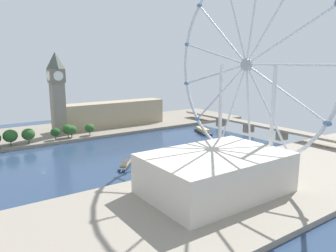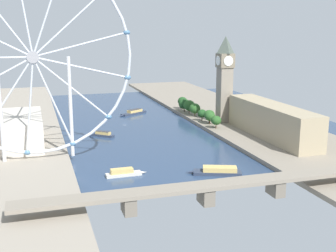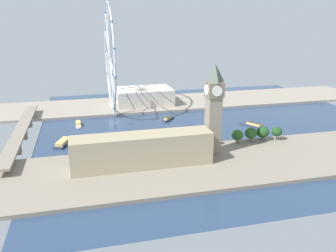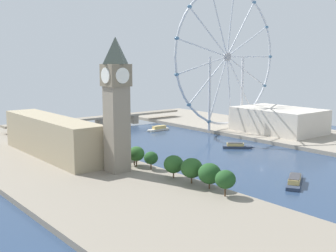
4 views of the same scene
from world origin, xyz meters
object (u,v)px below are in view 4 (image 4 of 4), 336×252
ferris_wheel (227,57)px  tour_boat_0 (99,133)px  clock_tower (116,103)px  riverside_hall (278,120)px  river_bridge (100,119)px  tour_boat_3 (158,129)px  parliament_block (51,137)px  tour_boat_1 (295,181)px  tour_boat_2 (237,146)px

ferris_wheel → tour_boat_0: bearing=151.6°
clock_tower → riverside_hall: size_ratio=1.04×
river_bridge → tour_boat_3: bearing=-60.0°
ferris_wheel → tour_boat_3: ferris_wheel is taller
clock_tower → tour_boat_3: bearing=44.1°
parliament_block → tour_boat_3: size_ratio=4.35×
river_bridge → tour_boat_0: size_ratio=5.67×
clock_tower → tour_boat_1: size_ratio=2.36×
riverside_hall → river_bridge: bearing=125.5°
parliament_block → river_bridge: parliament_block is taller
tour_boat_3 → riverside_hall: bearing=127.8°
parliament_block → ferris_wheel: bearing=2.4°
riverside_hall → river_bridge: 173.53m
ferris_wheel → tour_boat_0: (-104.01, 56.20, -67.00)m
ferris_wheel → tour_boat_0: ferris_wheel is taller
clock_tower → riverside_hall: bearing=8.2°
ferris_wheel → tour_boat_1: bearing=-123.8°
clock_tower → riverside_hall: clock_tower is taller
parliament_block → tour_boat_0: (73.14, 63.54, -14.04)m
riverside_hall → clock_tower: bearing=-171.8°
riverside_hall → tour_boat_3: bearing=128.7°
river_bridge → parliament_block: bearing=-133.1°
riverside_hall → tour_boat_1: 156.13m
clock_tower → riverside_hall: 190.10m
clock_tower → parliament_block: size_ratio=0.70×
riverside_hall → tour_boat_3: size_ratio=2.91×
clock_tower → tour_boat_0: bearing=64.5°
ferris_wheel → tour_boat_2: 103.72m
ferris_wheel → tour_boat_1: size_ratio=3.98×
tour_boat_2 → tour_boat_3: bearing=130.0°
ferris_wheel → tour_boat_1: ferris_wheel is taller
parliament_block → clock_tower: bearing=-78.9°
ferris_wheel → tour_boat_1: (-97.15, -145.31, -67.10)m
riverside_hall → river_bridge: riverside_hall is taller
parliament_block → tour_boat_0: parliament_block is taller
tour_boat_1 → riverside_hall: bearing=9.4°
river_bridge → tour_boat_0: bearing=-120.9°
river_bridge → tour_boat_2: (28.78, -157.36, -6.33)m
tour_boat_0 → tour_boat_3: bearing=6.4°
tour_boat_1 → ferris_wheel: bearing=25.1°
riverside_hall → tour_boat_2: (-72.06, -16.24, -11.83)m
riverside_hall → tour_boat_0: riverside_hall is taller
river_bridge → tour_boat_1: bearing=-94.1°
parliament_block → ferris_wheel: (177.15, 7.34, 52.97)m
ferris_wheel → parliament_block: bearing=-177.6°
clock_tower → river_bridge: size_ratio=0.40×
clock_tower → river_bridge: (85.01, 167.77, -35.30)m
clock_tower → tour_boat_2: 121.61m
clock_tower → parliament_block: (-12.50, 63.45, -27.33)m
parliament_block → tour_boat_3: bearing=21.0°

